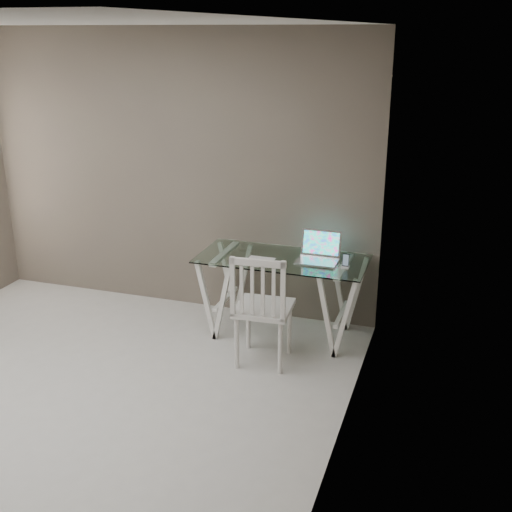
{
  "coord_description": "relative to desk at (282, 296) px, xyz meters",
  "views": [
    {
      "loc": [
        2.64,
        -3.31,
        2.66
      ],
      "look_at": [
        1.05,
        1.55,
        0.85
      ],
      "focal_mm": 45.0,
      "sensor_mm": 36.0,
      "label": 1
    }
  ],
  "objects": [
    {
      "name": "laptop",
      "position": [
        0.31,
        0.05,
        0.42
      ],
      "size": [
        0.35,
        0.31,
        0.25
      ],
      "color": "silver",
      "rests_on": "desk"
    },
    {
      "name": "keyboard",
      "position": [
        -0.17,
        -0.09,
        0.37
      ],
      "size": [
        0.25,
        0.11,
        0.01
      ],
      "primitive_type": "cube",
      "color": "silver",
      "rests_on": "desk"
    },
    {
      "name": "desk",
      "position": [
        0.0,
        0.0,
        0.0
      ],
      "size": [
        1.5,
        0.7,
        0.75
      ],
      "color": "silver",
      "rests_on": "ground"
    },
    {
      "name": "phone_dock",
      "position": [
        0.58,
        -0.07,
        0.4
      ],
      "size": [
        0.07,
        0.07,
        0.12
      ],
      "color": "white",
      "rests_on": "desk"
    },
    {
      "name": "mouse",
      "position": [
        -0.16,
        -0.29,
        0.38
      ],
      "size": [
        0.1,
        0.06,
        0.03
      ],
      "primitive_type": "ellipsoid",
      "color": "white",
      "rests_on": "desk"
    },
    {
      "name": "room",
      "position": [
        -1.26,
        -1.83,
        1.33
      ],
      "size": [
        4.5,
        4.52,
        2.71
      ],
      "color": "beige",
      "rests_on": "ground"
    },
    {
      "name": "chair",
      "position": [
        -0.0,
        -0.61,
        0.16
      ],
      "size": [
        0.48,
        0.48,
        0.99
      ],
      "rotation": [
        0.0,
        0.0,
        0.06
      ],
      "color": "silver",
      "rests_on": "ground"
    }
  ]
}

